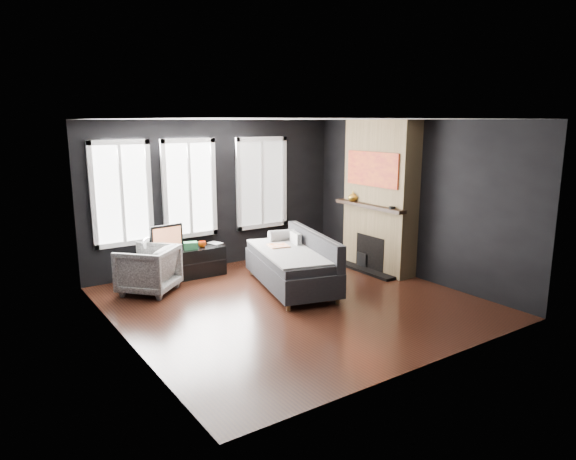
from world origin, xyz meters
TOP-DOWN VIEW (x-y plane):
  - floor at (0.00, 0.00)m, footprint 5.00×5.00m
  - ceiling at (0.00, 0.00)m, footprint 5.00×5.00m
  - wall_back at (0.00, 2.50)m, footprint 5.00×0.02m
  - wall_left at (-2.50, 0.00)m, footprint 0.02×5.00m
  - wall_right at (2.50, 0.00)m, footprint 0.02×5.00m
  - windows at (-0.45, 2.46)m, footprint 4.00×0.16m
  - fireplace at (2.30, 0.60)m, footprint 0.70×1.62m
  - sofa at (0.36, 0.59)m, footprint 1.55×2.31m
  - stripe_pillow at (0.68, 0.93)m, footprint 0.15×0.35m
  - armchair at (-1.63, 1.69)m, footprint 1.10×1.09m
  - media_console at (-0.90, 2.10)m, footprint 1.49×0.49m
  - monitor at (-1.16, 2.09)m, footprint 0.60×0.19m
  - desk_fan at (-1.47, 2.09)m, footprint 0.23×0.23m
  - mug at (-0.53, 2.05)m, footprint 0.14×0.11m
  - book at (-0.31, 2.13)m, footprint 0.18×0.07m
  - storage_box at (-0.76, 2.03)m, footprint 0.26×0.20m
  - mantel_vase at (2.05, 1.05)m, footprint 0.23×0.24m
  - mantel_clock at (2.05, 0.05)m, footprint 0.12×0.12m

SIDE VIEW (x-z plane):
  - floor at x=0.00m, z-range 0.00..0.00m
  - media_console at x=-0.90m, z-range 0.00..0.51m
  - armchair at x=-1.63m, z-range 0.00..0.82m
  - sofa at x=0.36m, z-range 0.00..0.91m
  - storage_box at x=-0.76m, z-range 0.51..0.64m
  - mug at x=-0.53m, z-range 0.51..0.64m
  - book at x=-0.31m, z-range 0.51..0.76m
  - stripe_pillow at x=0.68m, z-range 0.49..0.82m
  - desk_fan at x=-1.47m, z-range 0.51..0.81m
  - monitor at x=-1.16m, z-range 0.51..1.04m
  - mantel_clock at x=2.05m, z-range 1.23..1.27m
  - mantel_vase at x=2.05m, z-range 1.23..1.40m
  - wall_back at x=0.00m, z-range 0.00..2.70m
  - wall_left at x=-2.50m, z-range 0.00..2.70m
  - wall_right at x=2.50m, z-range 0.00..2.70m
  - fireplace at x=2.30m, z-range 0.00..2.70m
  - windows at x=-0.45m, z-range 1.50..3.26m
  - ceiling at x=0.00m, z-range 2.70..2.70m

